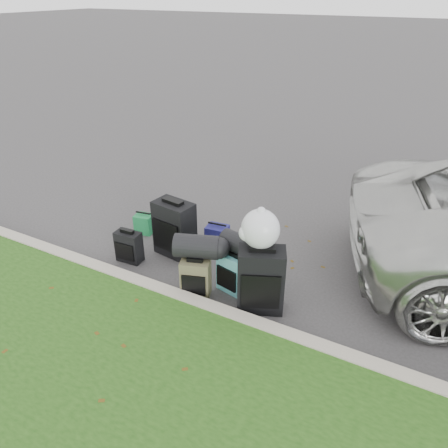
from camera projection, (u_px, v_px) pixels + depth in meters
The scene contains 12 objects.
ground at pixel (223, 265), 6.19m from camera, with size 120.00×120.00×0.00m, color #383535.
curb at pixel (185, 300), 5.39m from camera, with size 120.00×0.18×0.15m, color #9E937F.
suitcase_small_black at pixel (129, 247), 6.21m from camera, with size 0.37×0.20×0.46m, color black.
suitcase_large_black_left at pixel (175, 229), 6.29m from camera, with size 0.57×0.34×0.82m, color black.
suitcase_olive at pixel (196, 278), 5.51m from camera, with size 0.37×0.23×0.50m, color #434029.
suitcase_teal at pixel (233, 273), 5.58m from camera, with size 0.37×0.22×0.53m, color teal.
suitcase_large_black_right at pixel (261, 280), 5.19m from camera, with size 0.55×0.33×0.83m, color black.
tote_green at pixel (144, 224), 6.96m from camera, with size 0.27×0.22×0.31m, color #1C7F40.
tote_navy at pixel (217, 236), 6.58m from camera, with size 0.32×0.25×0.34m, color navy.
duffel_left at pixel (197, 246), 5.40m from camera, with size 0.30×0.30×0.56m, color black.
duffel_right at pixel (239, 244), 5.44m from camera, with size 0.27×0.27×0.47m, color black.
trash_bag at pixel (260, 229), 4.98m from camera, with size 0.45×0.45×0.45m, color silver.
Camera 1 is at (2.47, -4.52, 3.49)m, focal length 35.00 mm.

